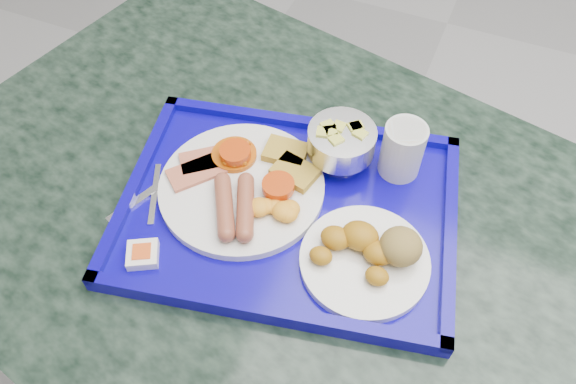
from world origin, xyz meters
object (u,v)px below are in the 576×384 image
(bread_plate, at_px, (370,254))
(juice_cup, at_px, (403,148))
(main_plate, at_px, (246,186))
(table, at_px, (291,280))
(tray, at_px, (288,210))
(fruit_bowl, at_px, (341,141))

(bread_plate, relative_size, juice_cup, 2.01)
(main_plate, height_order, bread_plate, bread_plate)
(table, distance_m, juice_cup, 0.33)
(table, height_order, bread_plate, bread_plate)
(tray, bearing_deg, bread_plate, -15.91)
(fruit_bowl, bearing_deg, main_plate, -134.45)
(main_plate, bearing_deg, juice_cup, 33.72)
(tray, distance_m, bread_plate, 0.15)
(main_plate, bearing_deg, bread_plate, -11.75)
(main_plate, bearing_deg, fruit_bowl, 45.55)
(table, xyz_separation_m, bread_plate, (0.13, -0.03, 0.23))
(tray, bearing_deg, juice_cup, 46.53)
(tray, height_order, main_plate, main_plate)
(table, bearing_deg, fruit_bowl, 75.56)
(tray, bearing_deg, main_plate, 176.86)
(bread_plate, distance_m, juice_cup, 0.18)
(juice_cup, bearing_deg, bread_plate, -87.14)
(bread_plate, bearing_deg, main_plate, 168.25)
(bread_plate, relative_size, fruit_bowl, 1.73)
(main_plate, relative_size, juice_cup, 2.80)
(fruit_bowl, bearing_deg, juice_cup, 13.57)
(bread_plate, bearing_deg, tray, 164.09)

